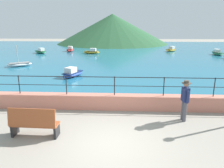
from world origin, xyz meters
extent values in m
plane|color=gray|center=(0.00, 0.00, 0.00)|extent=(120.00, 120.00, 0.00)
cube|color=tan|center=(0.00, 3.20, 0.35)|extent=(20.00, 0.56, 0.70)
cylinder|color=black|center=(-4.60, 3.20, 1.15)|extent=(0.04, 0.04, 0.90)
cylinder|color=black|center=(-2.30, 3.20, 1.15)|extent=(0.04, 0.04, 0.90)
cylinder|color=black|center=(0.00, 3.20, 1.15)|extent=(0.04, 0.04, 0.90)
cylinder|color=black|center=(2.30, 3.20, 1.15)|extent=(0.04, 0.04, 0.90)
cylinder|color=black|center=(4.60, 3.20, 1.15)|extent=(0.04, 0.04, 0.90)
cylinder|color=black|center=(0.00, 3.20, 1.57)|extent=(18.40, 0.04, 0.04)
cylinder|color=black|center=(0.00, 3.20, 1.15)|extent=(18.40, 0.03, 0.03)
cube|color=#236B89|center=(0.00, 25.84, 0.03)|extent=(64.00, 44.32, 0.06)
cone|color=#285633|center=(-2.03, 42.28, 3.21)|extent=(24.56, 24.56, 6.42)
cube|color=#9E4C28|center=(-2.76, 0.43, 0.46)|extent=(1.72, 0.57, 0.06)
cube|color=#9E4C28|center=(-2.76, 0.21, 0.81)|extent=(1.70, 0.20, 0.64)
cube|color=black|center=(-3.55, 0.46, 0.22)|extent=(0.09, 0.47, 0.43)
cube|color=black|center=(-1.97, 0.41, 0.22)|extent=(0.09, 0.47, 0.43)
cylinder|color=#4C4C56|center=(2.95, 2.12, 0.43)|extent=(0.15, 0.15, 0.86)
cylinder|color=#4C4C56|center=(2.98, 1.94, 0.43)|extent=(0.15, 0.15, 0.86)
cube|color=navy|center=(2.97, 2.03, 1.16)|extent=(0.26, 0.39, 0.60)
cylinder|color=navy|center=(2.94, 2.27, 1.12)|extent=(0.09, 0.09, 0.52)
cylinder|color=navy|center=(3.00, 1.79, 1.12)|extent=(0.09, 0.09, 0.52)
sphere|color=#9E7051|center=(2.97, 2.03, 1.59)|extent=(0.22, 0.22, 0.22)
cylinder|color=#4C4238|center=(2.97, 2.03, 1.64)|extent=(0.38, 0.38, 0.02)
cylinder|color=#4C4238|center=(2.97, 2.03, 1.70)|extent=(0.20, 0.20, 0.10)
ellipsoid|color=red|center=(-7.82, 26.31, 0.24)|extent=(1.04, 2.35, 0.36)
cube|color=maroon|center=(-7.82, 26.31, 0.39)|extent=(0.87, 1.88, 0.06)
cube|color=silver|center=(-7.83, 26.56, 0.62)|extent=(0.68, 0.84, 0.40)
ellipsoid|color=white|center=(-9.70, 13.60, 0.24)|extent=(2.41, 2.02, 0.36)
cube|color=gray|center=(-9.70, 13.60, 0.39)|extent=(1.96, 1.65, 0.06)
cylinder|color=#B2A899|center=(-9.78, 13.54, 1.26)|extent=(0.06, 0.06, 1.68)
ellipsoid|color=#338C59|center=(13.20, 23.20, 0.24)|extent=(1.04, 2.35, 0.36)
cube|color=#1C4D31|center=(13.20, 23.20, 0.39)|extent=(0.88, 1.88, 0.06)
cube|color=silver|center=(13.19, 23.45, 0.62)|extent=(0.68, 0.84, 0.40)
ellipsoid|color=gold|center=(-4.10, 23.71, 0.24)|extent=(2.36, 1.07, 0.36)
cube|color=brown|center=(-4.10, 23.71, 0.39)|extent=(1.89, 0.90, 0.06)
cube|color=silver|center=(-3.85, 23.69, 0.62)|extent=(0.84, 0.69, 0.40)
ellipsoid|color=#2D4C9E|center=(-3.50, 9.59, 0.24)|extent=(1.68, 2.47, 0.36)
cube|color=navy|center=(-3.50, 9.59, 0.39)|extent=(1.38, 1.99, 0.06)
cube|color=silver|center=(-3.59, 9.35, 0.62)|extent=(0.88, 0.97, 0.40)
ellipsoid|color=gold|center=(7.82, 27.18, 0.24)|extent=(2.24, 2.28, 0.36)
cube|color=brown|center=(7.82, 27.18, 0.39)|extent=(1.83, 1.86, 0.06)
cube|color=silver|center=(7.99, 27.36, 0.62)|extent=(1.01, 1.01, 0.40)
ellipsoid|color=#338C59|center=(-11.53, 23.84, 0.24)|extent=(2.36, 2.14, 0.36)
cube|color=#1C4D31|center=(-11.53, 23.84, 0.39)|extent=(1.91, 1.75, 0.06)
cube|color=silver|center=(-11.33, 23.68, 0.62)|extent=(1.02, 0.99, 0.40)
camera|label=1|loc=(0.38, -6.43, 3.88)|focal=34.15mm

